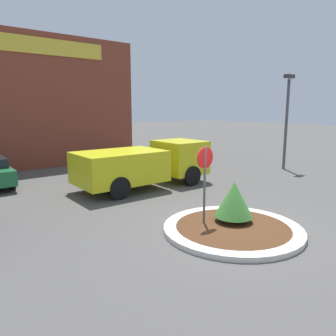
{
  "coord_description": "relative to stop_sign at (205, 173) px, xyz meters",
  "views": [
    {
      "loc": [
        -7.13,
        -5.8,
        3.54
      ],
      "look_at": [
        0.35,
        3.4,
        1.34
      ],
      "focal_mm": 35.0,
      "sensor_mm": 36.0,
      "label": 1
    }
  ],
  "objects": [
    {
      "name": "utility_truck",
      "position": [
        1.54,
        5.28,
        -0.58
      ],
      "size": [
        6.15,
        2.55,
        1.96
      ],
      "rotation": [
        0.0,
        0.0,
        -0.02
      ],
      "color": "gold",
      "rests_on": "ground_plane"
    },
    {
      "name": "island_shrub",
      "position": [
        0.76,
        -0.49,
        -0.81
      ],
      "size": [
        1.14,
        1.14,
        1.24
      ],
      "color": "brown",
      "rests_on": "traffic_island"
    },
    {
      "name": "stop_sign",
      "position": [
        0.0,
        0.0,
        0.0
      ],
      "size": [
        0.62,
        0.07,
        2.44
      ],
      "color": "#4C4C51",
      "rests_on": "ground_plane"
    },
    {
      "name": "traffic_island",
      "position": [
        0.41,
        -0.76,
        -1.58
      ],
      "size": [
        4.01,
        4.01,
        0.15
      ],
      "color": "beige",
      "rests_on": "ground_plane"
    },
    {
      "name": "light_pole",
      "position": [
        10.37,
        3.76,
        1.54
      ],
      "size": [
        0.7,
        0.3,
        5.34
      ],
      "color": "#4C4C51",
      "rests_on": "ground_plane"
    },
    {
      "name": "storefront_building",
      "position": [
        -1.59,
        15.74,
        2.2
      ],
      "size": [
        14.65,
        6.07,
        7.72
      ],
      "color": "brown",
      "rests_on": "ground_plane"
    },
    {
      "name": "ground_plane",
      "position": [
        0.41,
        -0.76,
        -1.66
      ],
      "size": [
        120.0,
        120.0,
        0.0
      ],
      "primitive_type": "plane",
      "color": "#514F4C"
    }
  ]
}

